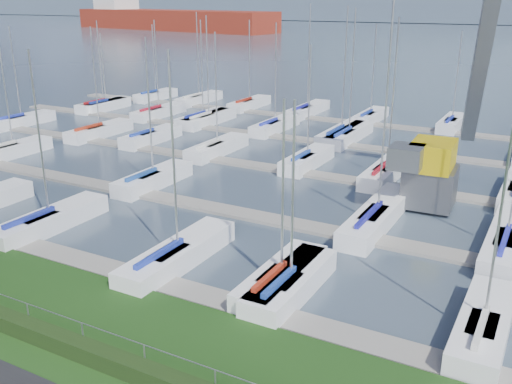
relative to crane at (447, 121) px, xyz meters
The scene contains 6 objects.
hedge 26.25m from the crane, 106.53° to the right, with size 80.00×0.70×0.70m, color black.
fence 25.72m from the crane, 106.78° to the right, with size 0.04×0.04×80.00m, color gray.
docks 9.35m from the crane, 167.02° to the left, with size 90.00×41.60×0.25m.
crane is the anchor object (origin of this frame).
cargo_ship_west 217.15m from the crane, 132.12° to the left, with size 99.33×32.60×21.50m.
sailboat_fleet 9.52m from the crane, 150.15° to the left, with size 74.57×49.73×13.45m.
Camera 1 is at (13.84, -13.34, 12.95)m, focal length 40.00 mm.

